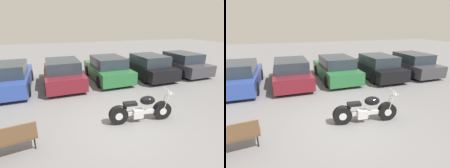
# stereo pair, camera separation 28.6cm
# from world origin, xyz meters

# --- Properties ---
(ground_plane) EXTENTS (60.00, 60.00, 0.00)m
(ground_plane) POSITION_xyz_m (0.00, 0.00, 0.00)
(ground_plane) COLOR slate
(motorcycle) EXTENTS (2.19, 0.74, 1.04)m
(motorcycle) POSITION_xyz_m (0.55, 0.04, 0.42)
(motorcycle) COLOR black
(motorcycle) RESTS_ON ground_plane
(parked_car_blue) EXTENTS (1.95, 4.25, 1.40)m
(parked_car_blue) POSITION_xyz_m (-4.03, 5.03, 0.65)
(parked_car_blue) COLOR #2D479E
(parked_car_blue) RESTS_ON ground_plane
(parked_car_maroon) EXTENTS (1.95, 4.25, 1.40)m
(parked_car_maroon) POSITION_xyz_m (-1.45, 4.99, 0.65)
(parked_car_maroon) COLOR maroon
(parked_car_maroon) RESTS_ON ground_plane
(parked_car_green) EXTENTS (1.95, 4.25, 1.40)m
(parked_car_green) POSITION_xyz_m (1.13, 5.05, 0.65)
(parked_car_green) COLOR #286B38
(parked_car_green) RESTS_ON ground_plane
(parked_car_black) EXTENTS (1.95, 4.25, 1.40)m
(parked_car_black) POSITION_xyz_m (3.71, 4.75, 0.65)
(parked_car_black) COLOR black
(parked_car_black) RESTS_ON ground_plane
(parked_car_dark_grey) EXTENTS (1.95, 4.25, 1.40)m
(parked_car_dark_grey) POSITION_xyz_m (6.29, 4.76, 0.65)
(parked_car_dark_grey) COLOR #3D3D42
(parked_car_dark_grey) RESTS_ON ground_plane
(park_bench) EXTENTS (1.55, 0.56, 0.89)m
(park_bench) POSITION_xyz_m (-3.38, -0.39, 0.54)
(park_bench) COLOR brown
(park_bench) RESTS_ON ground_plane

